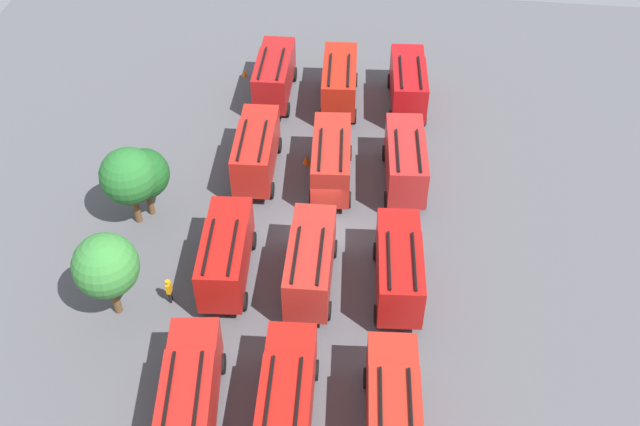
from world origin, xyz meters
The scene contains 19 objects.
ground_plane centered at (0.00, 0.00, 0.00)m, with size 65.16×65.16×0.00m, color #4C4C51.
fire_truck_0 centered at (-13.91, -5.19, 2.15)m, with size 7.35×3.17×3.88m.
fire_truck_1 centered at (-4.68, -5.12, 2.15)m, with size 7.36×3.17×3.88m.
fire_truck_2 centered at (5.01, -5.17, 2.15)m, with size 7.37×3.22×3.88m.
fire_truck_3 centered at (14.19, -5.07, 2.15)m, with size 7.36×3.19×3.88m.
fire_truck_4 centered at (-13.87, 0.01, 2.15)m, with size 7.32×3.07×3.88m.
fire_truck_5 centered at (-4.88, -0.01, 2.15)m, with size 7.27×2.94×3.88m.
fire_truck_6 centered at (4.53, -0.24, 2.15)m, with size 7.36×3.20×3.88m.
fire_truck_7 centered at (13.86, 0.13, 2.15)m, with size 7.34×3.13×3.88m.
fire_truck_8 centered at (-14.12, 4.80, 2.15)m, with size 7.46×3.52×3.88m.
fire_truck_9 centered at (-4.81, 4.98, 2.15)m, with size 7.36×3.20×3.88m.
fire_truck_10 centered at (4.89, 4.94, 2.15)m, with size 7.32×3.06×3.88m.
fire_truck_11 centered at (14.16, 5.19, 2.15)m, with size 7.27×2.92×3.88m.
firefighter_1 centered at (-6.99, 7.97, 1.00)m, with size 0.42×0.29×1.77m.
tree_0 centered at (-8.04, 10.81, 3.83)m, with size 3.67×3.67×5.69m.
tree_1 centered at (-0.60, 11.84, 3.79)m, with size 3.64×3.64×5.64m.
tree_2 centered at (0.21, 11.18, 3.37)m, with size 3.23×3.23×5.01m.
traffic_cone_0 centered at (6.42, 1.71, 0.36)m, with size 0.51×0.51×0.72m, color #F2600C.
traffic_cone_1 centered at (16.89, 8.17, 0.29)m, with size 0.41×0.41×0.58m, color #F2600C.
Camera 1 is at (-33.61, -3.92, 33.68)m, focal length 41.53 mm.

